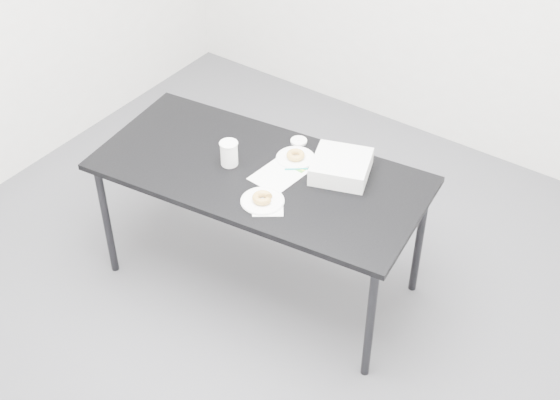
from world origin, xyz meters
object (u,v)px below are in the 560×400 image
Objects in this scene: scorecard at (278,175)px; plate_near at (262,201)px; pen at (296,169)px; bakery_box at (341,167)px; donut_near at (262,198)px; table at (260,180)px; plate_far at (296,158)px; donut_far at (296,155)px; coffee_cup at (229,153)px.

scorecard is 0.22m from plate_near.
pen is 0.30m from plate_near.
scorecard is 0.31m from bakery_box.
plate_near is 0.76× the size of bakery_box.
donut_near reaches higher than plate_near.
plate_far reaches higher than table.
plate_far reaches higher than scorecard.
plate_far is at bearing 98.62° from scorecard.
plate_far is 0.02m from donut_far.
bakery_box is (0.19, 0.40, 0.02)m from donut_near.
table is 0.12m from scorecard.
coffee_cup is (-0.25, -0.23, 0.06)m from plate_far.
donut_far is 0.72× the size of coffee_cup.
plate_far is 2.13× the size of donut_far.
coffee_cup is at bearing -137.05° from donut_far.
plate_near is at bearing -69.32° from scorecard.
bakery_box is (0.26, 0.02, 0.03)m from donut_far.
pen is at bearing -172.56° from bakery_box.
scorecard is at bearing -86.95° from donut_far.
pen is at bearing 26.53° from coffee_cup.
pen reaches higher than table.
coffee_cup reaches higher than donut_far.
pen is 0.56× the size of plate_near.
bakery_box is at bearing 4.91° from donut_far.
plate_far is 0.34m from coffee_cup.
donut_far is (-0.07, 0.38, -0.00)m from donut_near.
plate_near is 1.60× the size of coffee_cup.
donut_near is at bearing -25.13° from coffee_cup.
pen is 1.20× the size of donut_near.
scorecard reaches higher than table.
coffee_cup is at bearing 154.87° from plate_near.
plate_near is (0.16, -0.19, 0.06)m from table.
donut_near is 0.44m from bakery_box.
pen is 0.10m from plate_far.
donut_near reaches higher than scorecard.
scorecard is at bearing 105.11° from donut_near.
bakery_box reaches higher than donut_far.
coffee_cup is (-0.25, -0.23, 0.04)m from donut_far.
scorecard is 0.17m from donut_far.
bakery_box is at bearing 4.91° from plate_far.
coffee_cup is at bearing -173.02° from table.
coffee_cup is 0.48× the size of bakery_box.
plate_far is (0.09, 0.19, 0.06)m from table.
scorecard is 0.16m from plate_far.
coffee_cup reaches higher than donut_near.
plate_near is 0.45m from bakery_box.
pen is 0.90× the size of coffee_cup.
donut_far is (-0.00, 0.00, 0.02)m from plate_far.
plate_near is at bearing -80.03° from plate_far.
table is 8.35× the size of plate_near.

